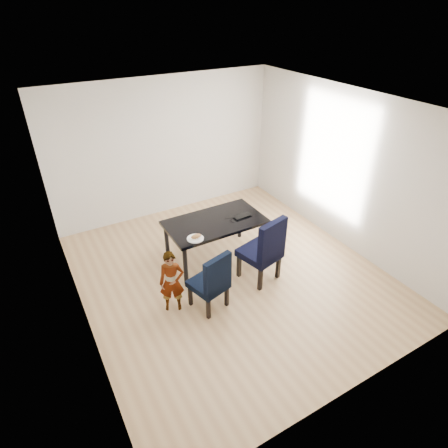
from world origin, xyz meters
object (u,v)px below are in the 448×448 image
dining_table (215,240)px  plate (195,239)px  chair_left (208,279)px  chair_right (260,248)px  laptop (241,215)px  child (172,282)px

dining_table → plate: size_ratio=6.28×
chair_left → chair_right: bearing=-5.2°
chair_right → laptop: chair_right is taller
dining_table → laptop: 0.61m
dining_table → chair_left: size_ratio=1.67×
chair_right → dining_table: bearing=100.9°
chair_right → laptop: size_ratio=3.63×
laptop → dining_table: bearing=-11.0°
chair_left → plate: bearing=63.5°
plate → dining_table: bearing=31.9°
chair_right → plate: bearing=138.0°
dining_table → child: 1.34m
dining_table → child: size_ratio=1.66×
chair_left → laptop: chair_left is taller
chair_left → child: 0.51m
chair_right → child: chair_right is taller
dining_table → plate: bearing=-148.1°
chair_left → chair_right: size_ratio=0.85×
dining_table → chair_right: size_ratio=1.42×
laptop → child: bearing=20.8°
plate → laptop: laptop is taller
dining_table → chair_left: chair_left is taller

